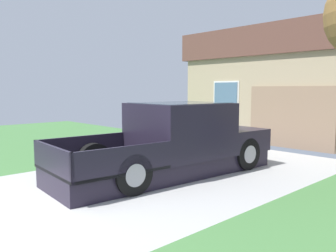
# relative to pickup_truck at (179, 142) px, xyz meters

# --- Properties ---
(pickup_truck) EXTENTS (2.28, 5.59, 1.69)m
(pickup_truck) POSITION_rel_pickup_truck_xyz_m (0.00, 0.00, 0.00)
(pickup_truck) COLOR black
(pickup_truck) RESTS_ON ground
(person_with_hat) EXTENTS (0.47, 0.47, 1.67)m
(person_with_hat) POSITION_rel_pickup_truck_xyz_m (-1.37, 0.73, 0.16)
(person_with_hat) COLOR black
(person_with_hat) RESTS_ON ground
(handbag) EXTENTS (0.39, 0.21, 0.46)m
(handbag) POSITION_rel_pickup_truck_xyz_m (-1.31, 0.52, -0.61)
(handbag) COLOR tan
(handbag) RESTS_ON ground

